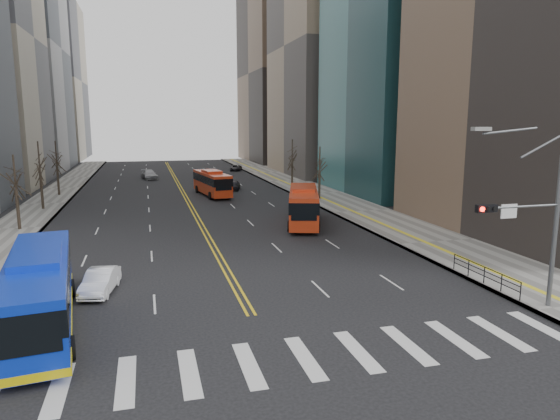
# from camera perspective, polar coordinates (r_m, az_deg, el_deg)

# --- Properties ---
(ground) EXTENTS (220.00, 220.00, 0.00)m
(ground) POSITION_cam_1_polar(r_m,az_deg,el_deg) (21.24, -0.32, -16.90)
(ground) COLOR black
(sidewalk_right) EXTENTS (7.00, 130.00, 0.15)m
(sidewalk_right) POSITION_cam_1_polar(r_m,az_deg,el_deg) (67.80, 4.28, 1.93)
(sidewalk_right) COLOR slate
(sidewalk_right) RESTS_ON ground
(sidewalk_left) EXTENTS (5.00, 130.00, 0.15)m
(sidewalk_left) POSITION_cam_1_polar(r_m,az_deg,el_deg) (65.08, -25.26, 0.65)
(sidewalk_left) COLOR slate
(sidewalk_left) RESTS_ON ground
(crosswalk) EXTENTS (26.70, 4.00, 0.01)m
(crosswalk) POSITION_cam_1_polar(r_m,az_deg,el_deg) (21.23, -0.32, -16.89)
(crosswalk) COLOR silver
(crosswalk) RESTS_ON ground
(centerline) EXTENTS (0.55, 100.00, 0.01)m
(centerline) POSITION_cam_1_polar(r_m,az_deg,el_deg) (74.09, -11.25, 2.40)
(centerline) COLOR gold
(centerline) RESTS_ON ground
(office_towers) EXTENTS (83.00, 134.00, 58.00)m
(office_towers) POSITION_cam_1_polar(r_m,az_deg,el_deg) (88.12, -12.37, 19.17)
(office_towers) COLOR gray
(office_towers) RESTS_ON ground
(signal_mast) EXTENTS (5.37, 0.37, 9.39)m
(signal_mast) POSITION_cam_1_polar(r_m,az_deg,el_deg) (27.94, 26.94, -0.88)
(signal_mast) COLOR slate
(signal_mast) RESTS_ON ground
(pedestrian_railing) EXTENTS (0.06, 6.06, 1.02)m
(pedestrian_railing) POSITION_cam_1_polar(r_m,az_deg,el_deg) (32.15, 22.32, -6.61)
(pedestrian_railing) COLOR black
(pedestrian_railing) RESTS_ON sidewalk_right
(street_trees) EXTENTS (35.20, 47.20, 7.60)m
(street_trees) POSITION_cam_1_polar(r_m,az_deg,el_deg) (53.12, -17.63, 4.45)
(street_trees) COLOR black
(street_trees) RESTS_ON ground
(blue_bus) EXTENTS (4.23, 12.81, 3.65)m
(blue_bus) POSITION_cam_1_polar(r_m,az_deg,el_deg) (26.20, -25.82, -8.11)
(blue_bus) COLOR #0C2CBB
(blue_bus) RESTS_ON ground
(red_bus_near) EXTENTS (5.83, 11.53, 3.57)m
(red_bus_near) POSITION_cam_1_polar(r_m,az_deg,el_deg) (47.44, 2.69, 0.78)
(red_bus_near) COLOR red
(red_bus_near) RESTS_ON ground
(red_bus_far) EXTENTS (3.93, 10.78, 3.36)m
(red_bus_far) POSITION_cam_1_polar(r_m,az_deg,el_deg) (66.27, -7.78, 3.25)
(red_bus_far) COLOR red
(red_bus_far) RESTS_ON ground
(car_white) EXTENTS (2.16, 4.31, 1.36)m
(car_white) POSITION_cam_1_polar(r_m,az_deg,el_deg) (30.41, -19.87, -7.67)
(car_white) COLOR white
(car_white) RESTS_ON ground
(car_dark_mid) EXTENTS (2.57, 4.12, 1.31)m
(car_dark_mid) POSITION_cam_1_polar(r_m,az_deg,el_deg) (71.53, -5.29, 2.81)
(car_dark_mid) COLOR black
(car_dark_mid) RESTS_ON ground
(car_silver) EXTENTS (3.03, 5.51, 1.51)m
(car_silver) POSITION_cam_1_polar(r_m,az_deg,el_deg) (87.75, -14.71, 3.93)
(car_silver) COLOR #9F9FA4
(car_silver) RESTS_ON ground
(car_dark_far) EXTENTS (3.20, 4.57, 1.16)m
(car_dark_far) POSITION_cam_1_polar(r_m,az_deg,el_deg) (99.87, -5.07, 4.82)
(car_dark_far) COLOR black
(car_dark_far) RESTS_ON ground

